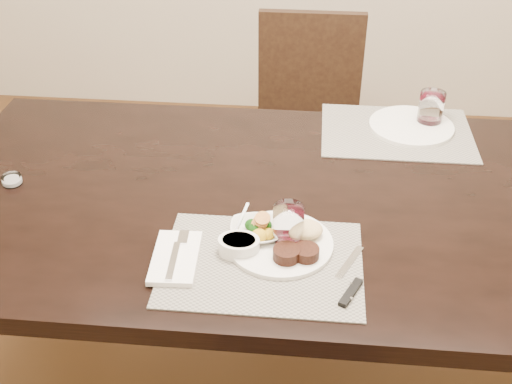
# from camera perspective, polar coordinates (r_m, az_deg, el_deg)

# --- Properties ---
(ground_plane) EXTENTS (4.50, 4.50, 0.00)m
(ground_plane) POSITION_cam_1_polar(r_m,az_deg,el_deg) (2.22, 3.26, -16.61)
(ground_plane) COLOR #482E17
(ground_plane) RESTS_ON ground
(dining_table) EXTENTS (2.00, 1.00, 0.75)m
(dining_table) POSITION_cam_1_polar(r_m,az_deg,el_deg) (1.75, 3.97, -2.70)
(dining_table) COLOR black
(dining_table) RESTS_ON ground
(chair_far) EXTENTS (0.42, 0.42, 0.90)m
(chair_far) POSITION_cam_1_polar(r_m,az_deg,el_deg) (2.63, 4.61, 6.70)
(chair_far) COLOR black
(chair_far) RESTS_ON ground
(placemat_near) EXTENTS (0.46, 0.34, 0.00)m
(placemat_near) POSITION_cam_1_polar(r_m,az_deg,el_deg) (1.48, 0.54, -6.34)
(placemat_near) COLOR gray
(placemat_near) RESTS_ON dining_table
(placemat_far) EXTENTS (0.46, 0.34, 0.00)m
(placemat_far) POSITION_cam_1_polar(r_m,az_deg,el_deg) (2.04, 12.38, 5.21)
(placemat_far) COLOR gray
(placemat_far) RESTS_ON dining_table
(dinner_plate) EXTENTS (0.25, 0.25, 0.05)m
(dinner_plate) POSITION_cam_1_polar(r_m,az_deg,el_deg) (1.52, 2.61, -4.43)
(dinner_plate) COLOR white
(dinner_plate) RESTS_ON placemat_near
(napkin_fork) EXTENTS (0.11, 0.19, 0.02)m
(napkin_fork) POSITION_cam_1_polar(r_m,az_deg,el_deg) (1.50, -7.17, -5.78)
(napkin_fork) COLOR white
(napkin_fork) RESTS_ON placemat_near
(steak_knife) EXTENTS (0.07, 0.21, 0.01)m
(steak_knife) POSITION_cam_1_polar(r_m,az_deg,el_deg) (1.43, 8.39, -8.17)
(steak_knife) COLOR white
(steak_knife) RESTS_ON placemat_near
(cracker_bowl) EXTENTS (0.14, 0.14, 0.05)m
(cracker_bowl) POSITION_cam_1_polar(r_m,az_deg,el_deg) (1.55, -0.05, -3.48)
(cracker_bowl) COLOR white
(cracker_bowl) RESTS_ON placemat_near
(sauce_ramekin) EXTENTS (0.10, 0.15, 0.08)m
(sauce_ramekin) POSITION_cam_1_polar(r_m,az_deg,el_deg) (1.50, -1.53, -4.73)
(sauce_ramekin) COLOR white
(sauce_ramekin) RESTS_ON placemat_near
(wine_glass_near) EXTENTS (0.07, 0.07, 0.10)m
(wine_glass_near) POSITION_cam_1_polar(r_m,az_deg,el_deg) (1.51, 2.88, -3.13)
(wine_glass_near) COLOR silver
(wine_glass_near) RESTS_ON placemat_near
(far_plate) EXTENTS (0.26, 0.26, 0.01)m
(far_plate) POSITION_cam_1_polar(r_m,az_deg,el_deg) (2.07, 13.64, 5.73)
(far_plate) COLOR white
(far_plate) RESTS_ON placemat_far
(wine_glass_far) EXTENTS (0.08, 0.08, 0.11)m
(wine_glass_far) POSITION_cam_1_polar(r_m,az_deg,el_deg) (2.09, 15.27, 7.04)
(wine_glass_far) COLOR silver
(wine_glass_far) RESTS_ON placemat_far
(salt_cellar) EXTENTS (0.05, 0.05, 0.02)m
(salt_cellar) POSITION_cam_1_polar(r_m,az_deg,el_deg) (1.87, -20.87, 0.97)
(salt_cellar) COLOR silver
(salt_cellar) RESTS_ON dining_table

